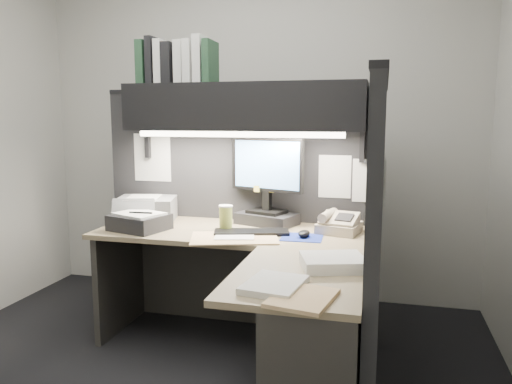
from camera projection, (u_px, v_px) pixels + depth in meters
floor at (186, 382)px, 2.73m from camera, size 3.50×3.50×0.00m
wall_back at (255, 128)px, 3.97m from camera, size 3.50×0.04×2.70m
partition_back at (238, 209)px, 3.50m from camera, size 1.90×0.06×1.60m
partition_right at (375, 243)px, 2.55m from camera, size 0.06×1.50×1.60m
desk at (261, 312)px, 2.56m from camera, size 1.70×1.53×0.73m
overhead_shelf at (244, 107)px, 3.20m from camera, size 1.55×0.34×0.30m
task_light_tube at (238, 134)px, 3.09m from camera, size 1.32×0.04×0.04m
monitor at (267, 190)px, 3.29m from camera, size 0.52×0.35×0.57m
keyboard at (252, 232)px, 3.04m from camera, size 0.48×0.27×0.02m
mousepad at (302, 237)px, 2.94m from camera, size 0.25×0.23×0.00m
mouse at (304, 234)px, 2.94m from camera, size 0.08×0.12×0.04m
telephone at (339, 225)px, 3.07m from camera, size 0.29×0.29×0.10m
coffee_cup at (226, 219)px, 3.11m from camera, size 0.11×0.11×0.15m
printer at (147, 209)px, 3.46m from camera, size 0.46×0.42×0.16m
notebook_stack at (140, 222)px, 3.15m from camera, size 0.39×0.35×0.10m
open_folder at (234, 238)px, 2.92m from camera, size 0.58×0.47×0.01m
paper_stack_a at (333, 262)px, 2.35m from camera, size 0.35×0.32×0.06m
paper_stack_b at (274, 285)px, 2.07m from camera, size 0.26×0.31×0.03m
manila_stack at (302, 298)px, 1.94m from camera, size 0.27×0.32×0.02m
binder_row at (178, 62)px, 3.27m from camera, size 0.51×0.24×0.30m
pinned_papers at (283, 181)px, 3.01m from camera, size 1.76×1.31×0.51m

